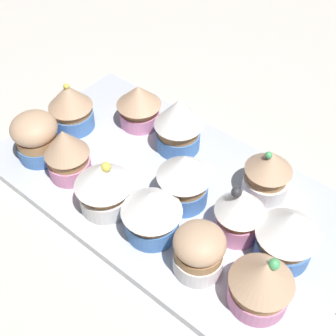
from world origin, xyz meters
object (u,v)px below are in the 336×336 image
cupcake_2 (104,185)px  cupcake_12 (268,173)px  cupcake_0 (36,136)px  cupcake_6 (72,105)px  cupcake_1 (67,153)px  cupcake_3 (152,212)px  cupcake_10 (139,104)px  cupcake_11 (178,123)px  cupcake_4 (199,251)px  cupcake_5 (261,282)px  cupcake_7 (184,178)px  cupcake_9 (289,232)px  cupcake_8 (240,211)px  baking_tray (168,187)px

cupcake_2 → cupcake_12: size_ratio=1.01×
cupcake_0 → cupcake_6: cupcake_6 is taller
cupcake_1 → cupcake_3: size_ratio=1.06×
cupcake_6 → cupcake_10: (6.78, 6.35, -0.20)cm
cupcake_10 → cupcake_11: bearing=-2.9°
cupcake_4 → cupcake_5: 6.99cm
cupcake_3 → cupcake_12: size_ratio=0.96×
cupcake_4 → cupcake_12: bearing=90.6°
cupcake_4 → cupcake_7: 9.59cm
cupcake_10 → cupcake_12: (20.72, 0.06, 0.11)cm
cupcake_0 → cupcake_1: cupcake_1 is taller
cupcake_1 → cupcake_12: cupcake_1 is taller
cupcake_6 → cupcake_9: same height
cupcake_10 → cupcake_2: bearing=-62.8°
cupcake_2 → cupcake_8: (14.28, 6.82, 0.19)cm
cupcake_8 → cupcake_12: cupcake_8 is taller
cupcake_1 → cupcake_7: (13.88, 5.82, 0.20)cm
cupcake_0 → cupcake_9: bearing=12.4°
baking_tray → cupcake_5: (17.06, -6.30, 4.06)cm
cupcake_4 → cupcake_11: bearing=135.3°
cupcake_5 → cupcake_8: (-6.36, 5.76, 0.36)cm
cupcake_4 → cupcake_10: size_ratio=0.97×
cupcake_6 → cupcake_8: size_ratio=0.96×
cupcake_1 → cupcake_7: size_ratio=0.97×
cupcake_0 → cupcake_4: size_ratio=1.08×
cupcake_6 → cupcake_11: cupcake_11 is taller
cupcake_12 → cupcake_7: bearing=-133.3°
cupcake_4 → cupcake_12: (-0.16, 13.77, 0.35)cm
cupcake_4 → cupcake_8: 6.66cm
baking_tray → cupcake_3: 8.51cm
cupcake_11 → cupcake_12: cupcake_11 is taller
cupcake_7 → cupcake_9: bearing=4.5°
cupcake_0 → cupcake_11: cupcake_11 is taller
cupcake_5 → cupcake_9: size_ratio=0.95×
cupcake_5 → cupcake_12: bearing=118.7°
cupcake_7 → cupcake_12: (6.94, 7.35, -0.44)cm
baking_tray → cupcake_9: cupcake_9 is taller
cupcake_7 → cupcake_9: (13.22, 1.03, -0.03)cm
baking_tray → cupcake_12: size_ratio=6.35×
cupcake_0 → cupcake_12: bearing=27.1°
cupcake_6 → cupcake_11: bearing=22.9°
cupcake_6 → cupcake_10: cupcake_6 is taller
cupcake_5 → cupcake_6: (-34.59, 6.52, 0.14)cm
cupcake_7 → cupcake_12: cupcake_7 is taller
cupcake_9 → cupcake_6: bearing=-179.9°
cupcake_5 → cupcake_10: cupcake_5 is taller
cupcake_0 → cupcake_9: 33.50cm
cupcake_8 → cupcake_12: 7.21cm
cupcake_4 → cupcake_6: size_ratio=0.85×
cupcake_5 → cupcake_10: (-27.81, 12.86, -0.05)cm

